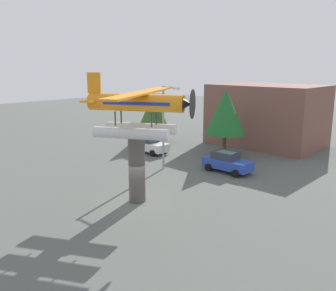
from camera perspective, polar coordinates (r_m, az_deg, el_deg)
name	(u,v)px	position (r m, az deg, el deg)	size (l,w,h in m)	color
ground_plane	(137,201)	(24.62, -4.82, -8.68)	(140.00, 140.00, 0.00)	#515651
display_pedestal	(137,169)	(23.91, -4.91, -3.73)	(1.10, 1.10, 4.43)	#4C4742
floatplane_monument	(138,110)	(23.09, -4.78, 5.54)	(7.10, 9.68, 4.00)	silver
car_near_white	(149,144)	(37.59, -3.00, 0.19)	(4.20, 2.02, 1.76)	white
car_mid_blue	(227,162)	(31.20, 9.26, -2.53)	(4.20, 2.02, 1.76)	#2847B7
streetlight_primary	(165,121)	(30.88, -0.47, 3.81)	(1.84, 0.28, 7.19)	gray
storefront_building	(267,115)	(42.52, 15.21, 4.63)	(11.79, 7.94, 6.77)	brown
tree_west	(154,112)	(42.03, -2.28, 5.34)	(3.81, 3.81, 5.78)	brown
tree_east	(225,112)	(35.56, 9.01, 5.21)	(3.90, 3.90, 6.65)	brown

